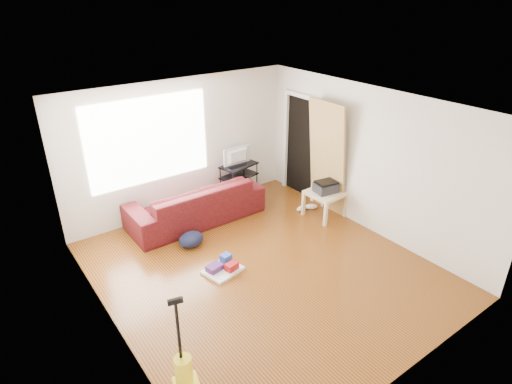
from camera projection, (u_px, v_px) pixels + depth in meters
room at (261, 191)px, 6.17m from camera, size 4.51×5.01×2.51m
sofa at (197, 220)px, 7.94m from camera, size 2.47×0.97×0.72m
tv_stand at (239, 181)px, 8.58m from camera, size 0.80×0.56×0.74m
tv at (239, 156)px, 8.35m from camera, size 0.60×0.08×0.34m
side_table at (325, 196)px, 7.90m from camera, size 0.64×0.64×0.50m
printer at (326, 187)px, 7.83m from camera, size 0.44×0.37×0.21m
bucket at (190, 227)px, 7.70m from camera, size 0.31×0.31×0.25m
toilet_paper at (189, 218)px, 7.63m from camera, size 0.13×0.13×0.12m
cleaning_tray at (223, 267)px, 6.50m from camera, size 0.62×0.53×0.19m
backpack at (192, 246)px, 7.15m from camera, size 0.50×0.43×0.24m
sneakers at (306, 207)px, 8.26m from camera, size 0.46×0.23×0.10m
vacuum at (185, 378)px, 4.46m from camera, size 0.32×0.35×1.24m
door_panel at (323, 209)px, 8.33m from camera, size 0.27×0.86×2.13m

